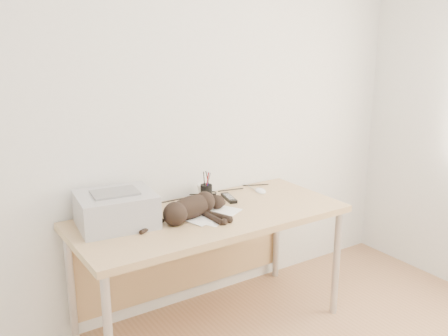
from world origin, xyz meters
TOP-DOWN VIEW (x-y plane):
  - wall_back at (0.00, 1.75)m, footprint 3.50×0.00m
  - desk at (0.00, 1.48)m, footprint 1.60×0.70m
  - printer at (-0.52, 1.52)m, footprint 0.44×0.39m
  - papers at (-0.01, 1.38)m, footprint 0.41×0.35m
  - cat at (-0.14, 1.38)m, footprint 0.61×0.30m
  - mug at (0.13, 1.67)m, footprint 0.13×0.13m
  - pen_cup at (0.11, 1.61)m, footprint 0.07×0.07m
  - remote_grey at (-0.30, 1.59)m, footprint 0.07×0.17m
  - remote_black at (0.23, 1.54)m, footprint 0.09×0.18m
  - mouse at (0.50, 1.56)m, footprint 0.09×0.12m
  - cable_tangle at (0.00, 1.70)m, footprint 1.36×0.07m

SIDE VIEW (x-z plane):
  - desk at x=0.00m, z-range 0.24..0.98m
  - papers at x=-0.01m, z-range 0.74..0.75m
  - cable_tangle at x=0.00m, z-range 0.74..0.75m
  - remote_grey at x=-0.30m, z-range 0.74..0.76m
  - remote_black at x=0.23m, z-range 0.74..0.76m
  - mouse at x=0.50m, z-range 0.74..0.78m
  - mug at x=0.13m, z-range 0.74..0.83m
  - pen_cup at x=0.11m, z-range 0.70..0.88m
  - cat at x=-0.14m, z-range 0.73..0.87m
  - printer at x=-0.52m, z-range 0.74..0.93m
  - wall_back at x=0.00m, z-range -0.45..3.05m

